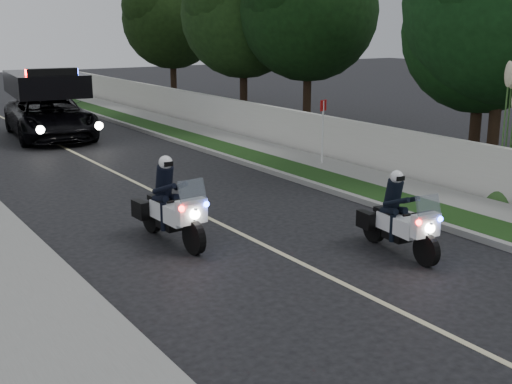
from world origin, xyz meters
TOP-DOWN VIEW (x-y plane):
  - ground at (0.00, 0.00)m, footprint 120.00×120.00m
  - curb_right at (4.10, 10.00)m, footprint 0.20×60.00m
  - grass_verge at (4.80, 10.00)m, footprint 1.20×60.00m
  - sidewalk_right at (6.10, 10.00)m, footprint 1.40×60.00m
  - property_wall at (7.10, 10.00)m, footprint 0.22×60.00m
  - lane_marking at (0.00, 10.00)m, footprint 0.12×50.00m
  - police_moto_left at (-1.56, 3.68)m, footprint 0.90×2.27m
  - police_moto_right at (2.04, 0.49)m, footprint 0.93×2.10m
  - police_suv at (0.28, 18.72)m, footprint 3.66×6.73m
  - sign_post at (6.00, 7.91)m, footprint 0.46×0.46m
  - pampas_far at (7.60, 1.79)m, footprint 1.67×1.67m
  - tree_right_a at (10.03, 5.09)m, footprint 6.43×6.43m
  - tree_right_b at (9.84, 4.23)m, footprint 6.92×6.92m
  - tree_right_c at (10.37, 14.44)m, footprint 7.40×7.40m
  - tree_right_d at (9.32, 18.02)m, footprint 6.94×6.94m
  - tree_right_e at (9.97, 26.80)m, footprint 6.33×6.33m

SIDE VIEW (x-z plane):
  - ground at x=0.00m, z-range 0.00..0.00m
  - police_moto_left at x=-1.56m, z-range -0.95..0.95m
  - police_moto_right at x=2.04m, z-range -0.87..0.87m
  - police_suv at x=0.28m, z-range -1.57..1.57m
  - sign_post at x=6.00m, z-range -1.15..1.15m
  - pampas_far at x=7.60m, z-range -2.13..2.13m
  - tree_right_a at x=10.03m, z-range -4.23..4.23m
  - tree_right_b at x=9.84m, z-range -5.07..5.07m
  - tree_right_c at x=10.37m, z-range -5.01..5.01m
  - tree_right_d at x=9.32m, z-range -4.88..4.88m
  - tree_right_e at x=9.97m, z-range -4.75..4.75m
  - lane_marking at x=0.00m, z-range 0.00..0.01m
  - curb_right at x=4.10m, z-range 0.00..0.15m
  - grass_verge at x=4.80m, z-range 0.00..0.16m
  - sidewalk_right at x=6.10m, z-range 0.00..0.16m
  - property_wall at x=7.10m, z-range 0.00..1.50m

